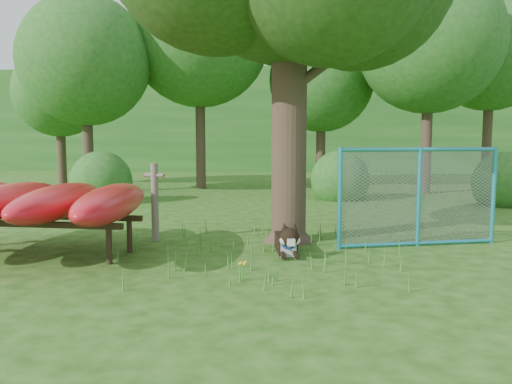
# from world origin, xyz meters

# --- Properties ---
(ground) EXTENTS (80.00, 80.00, 0.00)m
(ground) POSITION_xyz_m (0.00, 0.00, 0.00)
(ground) COLOR #1F4B0F
(ground) RESTS_ON ground
(wooden_post) EXTENTS (0.38, 0.15, 1.40)m
(wooden_post) POSITION_xyz_m (-1.72, 2.14, 0.74)
(wooden_post) COLOR #675C4D
(wooden_post) RESTS_ON ground
(kayak_rack) EXTENTS (3.60, 3.38, 1.12)m
(kayak_rack) POSITION_xyz_m (-3.25, 0.83, 0.86)
(kayak_rack) COLOR black
(kayak_rack) RESTS_ON ground
(husky_dog) EXTENTS (0.45, 1.26, 0.56)m
(husky_dog) POSITION_xyz_m (0.69, 1.33, 0.20)
(husky_dog) COLOR black
(husky_dog) RESTS_ON ground
(fence_section) EXTENTS (2.80, 0.87, 2.81)m
(fence_section) POSITION_xyz_m (2.88, 2.16, 0.85)
(fence_section) COLOR teal
(fence_section) RESTS_ON ground
(wildflower_clump) EXTENTS (0.12, 0.10, 0.25)m
(wildflower_clump) POSITION_xyz_m (0.17, -0.25, 0.21)
(wildflower_clump) COLOR #45882C
(wildflower_clump) RESTS_ON ground
(bg_tree_a) EXTENTS (4.40, 4.40, 6.70)m
(bg_tree_a) POSITION_xyz_m (-6.50, 10.00, 4.48)
(bg_tree_a) COLOR #392A1F
(bg_tree_a) RESTS_ON ground
(bg_tree_b) EXTENTS (5.20, 5.20, 8.22)m
(bg_tree_b) POSITION_xyz_m (-3.00, 12.00, 5.61)
(bg_tree_b) COLOR #392A1F
(bg_tree_b) RESTS_ON ground
(bg_tree_c) EXTENTS (4.00, 4.00, 6.12)m
(bg_tree_c) POSITION_xyz_m (1.50, 13.00, 4.11)
(bg_tree_c) COLOR #392A1F
(bg_tree_c) RESTS_ON ground
(bg_tree_d) EXTENTS (4.80, 4.80, 7.50)m
(bg_tree_d) POSITION_xyz_m (5.00, 11.00, 5.08)
(bg_tree_d) COLOR #392A1F
(bg_tree_d) RESTS_ON ground
(bg_tree_e) EXTENTS (4.60, 4.60, 7.55)m
(bg_tree_e) POSITION_xyz_m (8.00, 14.00, 5.23)
(bg_tree_e) COLOR #392A1F
(bg_tree_e) RESTS_ON ground
(bg_tree_f) EXTENTS (3.60, 3.60, 5.55)m
(bg_tree_f) POSITION_xyz_m (-9.00, 13.00, 3.73)
(bg_tree_f) COLOR #392A1F
(bg_tree_f) RESTS_ON ground
(shrub_left) EXTENTS (1.80, 1.80, 1.80)m
(shrub_left) POSITION_xyz_m (-5.00, 7.50, 0.00)
(shrub_left) COLOR #215A1D
(shrub_left) RESTS_ON ground
(shrub_right) EXTENTS (1.80, 1.80, 1.80)m
(shrub_right) POSITION_xyz_m (6.50, 8.00, 0.00)
(shrub_right) COLOR #215A1D
(shrub_right) RESTS_ON ground
(shrub_mid) EXTENTS (1.80, 1.80, 1.80)m
(shrub_mid) POSITION_xyz_m (2.00, 9.00, 0.00)
(shrub_mid) COLOR #215A1D
(shrub_mid) RESTS_ON ground
(wooded_hillside) EXTENTS (80.00, 12.00, 6.00)m
(wooded_hillside) POSITION_xyz_m (0.00, 28.00, 3.00)
(wooded_hillside) COLOR #215A1D
(wooded_hillside) RESTS_ON ground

